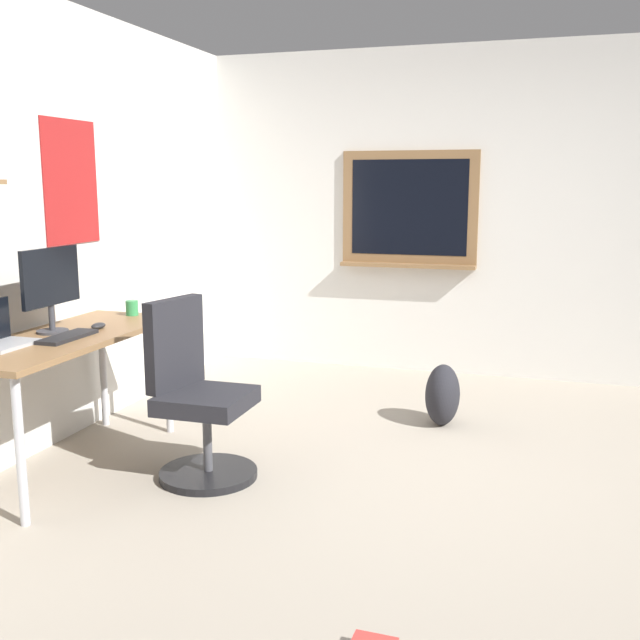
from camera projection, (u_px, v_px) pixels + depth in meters
name	position (u px, v px, depth m)	size (l,w,h in m)	color
ground_plane	(457.00, 491.00, 3.78)	(5.20, 5.20, 0.00)	#9E9384
wall_back	(34.00, 226.00, 4.26)	(5.00, 0.30, 2.60)	silver
wall_right	(498.00, 214.00, 5.85)	(0.22, 5.00, 2.60)	silver
desk	(65.00, 349.00, 3.99)	(1.48, 0.59, 0.74)	olive
office_chair	(197.00, 402.00, 3.91)	(0.52, 0.53, 0.95)	black
monitor_primary	(51.00, 284.00, 3.99)	(0.46, 0.17, 0.46)	#38383D
keyboard	(68.00, 337.00, 3.89)	(0.37, 0.13, 0.02)	black
computer_mouse	(98.00, 326.00, 4.15)	(0.10, 0.06, 0.03)	#262628
coffee_mug	(132.00, 308.00, 4.57)	(0.08, 0.08, 0.09)	#338C4C
backpack	(443.00, 395.00, 4.79)	(0.32, 0.22, 0.40)	#232328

